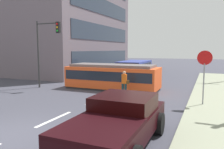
{
  "coord_description": "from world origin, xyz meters",
  "views": [
    {
      "loc": [
        6.17,
        -5.76,
        3.08
      ],
      "look_at": [
        0.05,
        8.31,
        1.34
      ],
      "focal_mm": 35.7,
      "sensor_mm": 36.0,
      "label": 1
    }
  ],
  "objects_px": {
    "streetcar_tram": "(112,76)",
    "traffic_light_mast": "(46,42)",
    "pedestrian_crossing": "(124,82)",
    "stop_sign": "(204,66)",
    "city_bus": "(135,68)",
    "pickup_truck_parked": "(119,121)"
  },
  "relations": [
    {
      "from": "city_bus",
      "to": "stop_sign",
      "type": "bearing_deg",
      "value": -54.98
    },
    {
      "from": "stop_sign",
      "to": "pickup_truck_parked",
      "type": "bearing_deg",
      "value": -110.45
    },
    {
      "from": "streetcar_tram",
      "to": "traffic_light_mast",
      "type": "distance_m",
      "value": 5.82
    },
    {
      "from": "city_bus",
      "to": "pedestrian_crossing",
      "type": "distance_m",
      "value": 9.51
    },
    {
      "from": "traffic_light_mast",
      "to": "streetcar_tram",
      "type": "bearing_deg",
      "value": 19.29
    },
    {
      "from": "streetcar_tram",
      "to": "pedestrian_crossing",
      "type": "bearing_deg",
      "value": -50.22
    },
    {
      "from": "city_bus",
      "to": "pickup_truck_parked",
      "type": "distance_m",
      "value": 17.08
    },
    {
      "from": "pedestrian_crossing",
      "to": "pickup_truck_parked",
      "type": "xyz_separation_m",
      "value": [
        2.48,
        -7.17,
        -0.15
      ]
    },
    {
      "from": "city_bus",
      "to": "traffic_light_mast",
      "type": "bearing_deg",
      "value": -116.73
    },
    {
      "from": "streetcar_tram",
      "to": "pedestrian_crossing",
      "type": "relative_size",
      "value": 4.29
    },
    {
      "from": "streetcar_tram",
      "to": "city_bus",
      "type": "relative_size",
      "value": 1.33
    },
    {
      "from": "pedestrian_crossing",
      "to": "traffic_light_mast",
      "type": "height_order",
      "value": "traffic_light_mast"
    },
    {
      "from": "city_bus",
      "to": "stop_sign",
      "type": "height_order",
      "value": "stop_sign"
    },
    {
      "from": "traffic_light_mast",
      "to": "pedestrian_crossing",
      "type": "bearing_deg",
      "value": -3.75
    },
    {
      "from": "traffic_light_mast",
      "to": "city_bus",
      "type": "bearing_deg",
      "value": 63.27
    },
    {
      "from": "stop_sign",
      "to": "traffic_light_mast",
      "type": "height_order",
      "value": "traffic_light_mast"
    },
    {
      "from": "city_bus",
      "to": "traffic_light_mast",
      "type": "height_order",
      "value": "traffic_light_mast"
    },
    {
      "from": "city_bus",
      "to": "streetcar_tram",
      "type": "bearing_deg",
      "value": -86.21
    },
    {
      "from": "pedestrian_crossing",
      "to": "pickup_truck_parked",
      "type": "relative_size",
      "value": 0.33
    },
    {
      "from": "pedestrian_crossing",
      "to": "stop_sign",
      "type": "relative_size",
      "value": 0.58
    },
    {
      "from": "traffic_light_mast",
      "to": "stop_sign",
      "type": "bearing_deg",
      "value": -6.52
    },
    {
      "from": "pedestrian_crossing",
      "to": "streetcar_tram",
      "type": "bearing_deg",
      "value": 129.78
    }
  ]
}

